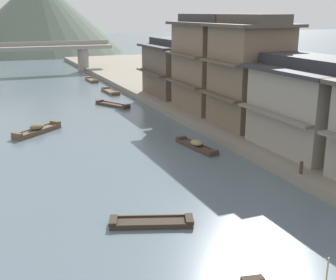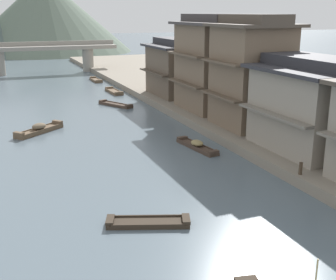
% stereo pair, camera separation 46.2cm
% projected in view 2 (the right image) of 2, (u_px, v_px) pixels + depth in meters
% --- Properties ---
extents(riverbank_right, '(18.00, 110.00, 0.67)m').
position_uv_depth(riverbank_right, '(250.00, 106.00, 45.10)').
color(riverbank_right, gray).
rests_on(riverbank_right, ground).
extents(boat_moored_nearest, '(3.99, 2.31, 0.34)m').
position_uv_depth(boat_moored_nearest, '(148.00, 222.00, 20.50)').
color(boat_moored_nearest, '#33281E').
rests_on(boat_moored_nearest, ground).
extents(boat_moored_second, '(1.47, 4.49, 0.64)m').
position_uv_depth(boat_moored_second, '(197.00, 146.00, 31.94)').
color(boat_moored_second, '#423328').
rests_on(boat_moored_second, ground).
extents(boat_moored_third, '(2.88, 4.30, 0.39)m').
position_uv_depth(boat_moored_third, '(116.00, 105.00, 46.59)').
color(boat_moored_third, '#423328').
rests_on(boat_moored_third, ground).
extents(boat_moored_far, '(1.09, 4.01, 0.43)m').
position_uv_depth(boat_moored_far, '(96.00, 80.00, 63.36)').
color(boat_moored_far, brown).
rests_on(boat_moored_far, ground).
extents(boat_midriver_drifting, '(1.28, 4.39, 0.44)m').
position_uv_depth(boat_midriver_drifting, '(114.00, 92.00, 54.18)').
color(boat_midriver_drifting, brown).
rests_on(boat_midriver_drifting, ground).
extents(boat_midriver_upstream, '(4.26, 3.78, 0.80)m').
position_uv_depth(boat_midriver_upstream, '(39.00, 129.00, 36.17)').
color(boat_midriver_upstream, brown).
rests_on(boat_midriver_upstream, ground).
extents(house_waterfront_tall, '(6.90, 8.04, 6.14)m').
position_uv_depth(house_waterfront_tall, '(314.00, 105.00, 29.00)').
color(house_waterfront_tall, gray).
rests_on(house_waterfront_tall, riverbank_right).
extents(house_waterfront_narrow, '(5.87, 6.38, 8.74)m').
position_uv_depth(house_waterfront_narrow, '(251.00, 72.00, 34.70)').
color(house_waterfront_narrow, '#75604C').
rests_on(house_waterfront_narrow, riverbank_right).
extents(house_waterfront_far, '(5.44, 7.43, 8.74)m').
position_uv_depth(house_waterfront_far, '(209.00, 64.00, 40.75)').
color(house_waterfront_far, '#75604C').
rests_on(house_waterfront_far, riverbank_right).
extents(house_waterfront_end, '(6.53, 8.05, 6.14)m').
position_uv_depth(house_waterfront_end, '(179.00, 67.00, 48.71)').
color(house_waterfront_end, brown).
rests_on(house_waterfront_end, riverbank_right).
extents(mooring_post_dock_mid, '(0.20, 0.20, 0.72)m').
position_uv_depth(mooring_post_dock_mid, '(301.00, 168.00, 24.90)').
color(mooring_post_dock_mid, '#473828').
rests_on(mooring_post_dock_mid, riverbank_right).
extents(stone_bridge, '(23.35, 2.40, 5.03)m').
position_uv_depth(stone_bridge, '(44.00, 53.00, 70.71)').
color(stone_bridge, gray).
rests_on(stone_bridge, ground).
extents(hill_far_centre, '(41.87, 41.87, 18.13)m').
position_uv_depth(hill_far_centre, '(46.00, 14.00, 109.03)').
color(hill_far_centre, '#5B6B5B').
rests_on(hill_far_centre, ground).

